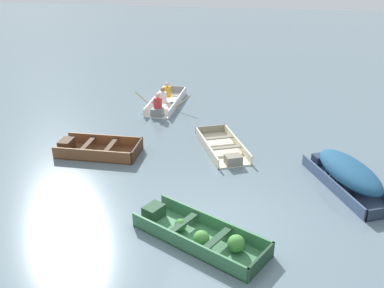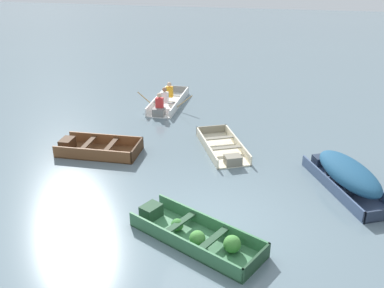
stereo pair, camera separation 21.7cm
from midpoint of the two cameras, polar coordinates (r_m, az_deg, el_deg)
name	(u,v)px [view 2 (the right image)]	position (r m, az deg, el deg)	size (l,w,h in m)	color
ground_plane	(206,223)	(10.11, 2.48, -10.46)	(80.00, 80.00, 0.00)	slate
dinghy_green_foreground	(196,235)	(9.49, 1.17, -12.00)	(3.20, 2.31, 0.41)	#387047
skiff_slate_blue_near_moored	(348,175)	(11.99, 20.56, -3.83)	(2.24, 3.22, 0.77)	#475B7F
skiff_cream_mid_moored	(223,148)	(13.47, 4.63, -0.54)	(2.06, 2.80, 0.31)	beige
skiff_wooden_brown_far_moored	(95,148)	(13.65, -12.31, -0.57)	(2.52, 1.26, 0.38)	brown
rowboat_white_with_crew	(167,102)	(17.30, -2.99, 5.67)	(2.24, 3.16, 0.90)	white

